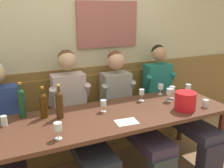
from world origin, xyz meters
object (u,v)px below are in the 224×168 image
object	(u,v)px
wine_glass_center_rear	(58,102)
water_tumbler_right	(205,103)
wine_bottle_green_tall	(43,104)
wine_glass_right_end	(103,104)
person_left_seat	(2,133)
dining_table	(113,120)
wine_glass_near_bucket	(172,90)
person_right_seat	(77,114)
person_center_right_seat	(127,106)
wine_glass_mid_left	(170,92)
wall_bench	(91,127)
ice_bucket	(185,101)
wine_glass_by_bottle	(188,88)
water_tumbler_center	(4,121)
person_center_left_seat	(172,100)
wine_glass_center_front	(142,93)
wine_glass_mid_right	(58,127)
wine_glass_left_end	(161,87)
wine_bottle_clear_water	(22,102)
wine_bottle_amber_mid	(59,104)

from	to	relation	value
wine_glass_center_rear	water_tumbler_right	size ratio (longest dim) A/B	1.69
wine_bottle_green_tall	wine_glass_right_end	world-z (taller)	wine_bottle_green_tall
person_left_seat	wine_glass_right_end	size ratio (longest dim) A/B	9.82
dining_table	wine_glass_near_bucket	xyz separation A→B (m)	(0.84, 0.13, 0.17)
person_right_seat	person_center_right_seat	bearing A→B (deg)	0.40
wine_glass_mid_left	wine_glass_center_rear	distance (m)	1.26
wall_bench	ice_bucket	size ratio (longest dim) A/B	12.66
wine_glass_by_bottle	water_tumbler_center	distance (m)	2.12
person_right_seat	dining_table	bearing A→B (deg)	-49.69
person_center_right_seat	wine_glass_mid_left	world-z (taller)	person_center_right_seat
person_center_left_seat	ice_bucket	bearing A→B (deg)	-114.82
wine_glass_center_front	wine_glass_right_end	bearing A→B (deg)	-167.58
water_tumbler_right	wine_bottle_green_tall	bearing A→B (deg)	164.70
person_center_left_seat	wine_glass_mid_right	size ratio (longest dim) A/B	9.02
person_right_seat	wall_bench	bearing A→B (deg)	50.48
wine_glass_mid_right	wine_glass_left_end	world-z (taller)	wine_glass_mid_right
wine_glass_mid_right	wine_glass_center_rear	bearing A→B (deg)	77.04
person_center_left_seat	ice_bucket	distance (m)	0.62
ice_bucket	wine_glass_right_end	bearing A→B (deg)	159.38
wine_glass_mid_left	wine_glass_mid_right	distance (m)	1.42
person_right_seat	wine_glass_mid_left	size ratio (longest dim) A/B	8.66
wine_glass_right_end	water_tumbler_center	size ratio (longest dim) A/B	1.34
person_left_seat	water_tumbler_center	distance (m)	0.23
person_left_seat	wall_bench	bearing A→B (deg)	19.84
wine_glass_center_rear	person_center_left_seat	bearing A→B (deg)	0.24
person_center_left_seat	person_left_seat	bearing A→B (deg)	-179.44
person_right_seat	wine_bottle_clear_water	bearing A→B (deg)	-177.22
wine_glass_center_front	water_tumbler_right	xyz separation A→B (m)	(0.53, -0.46, -0.05)
wine_glass_mid_left	water_tumbler_center	size ratio (longest dim) A/B	1.60
wine_glass_center_front	ice_bucket	bearing A→B (deg)	-56.29
person_center_right_seat	wine_bottle_amber_mid	world-z (taller)	person_center_right_seat
wine_glass_mid_right	wine_glass_center_front	distance (m)	1.19
person_center_right_seat	wine_bottle_amber_mid	distance (m)	0.92
dining_table	wine_glass_center_front	distance (m)	0.54
wine_glass_left_end	wine_glass_center_rear	size ratio (longest dim) A/B	0.92
person_right_seat	wine_glass_center_front	size ratio (longest dim) A/B	9.43
wine_bottle_green_tall	wine_glass_by_bottle	distance (m)	1.75
person_right_seat	water_tumbler_center	distance (m)	0.77
person_center_right_seat	wine_glass_center_front	size ratio (longest dim) A/B	9.05
person_right_seat	wine_bottle_amber_mid	xyz separation A→B (m)	(-0.23, -0.21, 0.23)
person_center_left_seat	ice_bucket	xyz separation A→B (m)	(-0.25, -0.53, 0.20)
dining_table	wine_glass_by_bottle	world-z (taller)	wine_glass_by_bottle
person_right_seat	water_tumbler_center	size ratio (longest dim) A/B	13.86
person_center_left_seat	dining_table	bearing A→B (deg)	-161.94
wall_bench	wine_glass_by_bottle	distance (m)	1.34
wine_glass_by_bottle	wine_glass_center_rear	distance (m)	1.59
ice_bucket	wine_glass_by_bottle	distance (m)	0.50
wall_bench	wine_glass_center_rear	distance (m)	0.82
person_left_seat	person_center_right_seat	distance (m)	1.40
person_right_seat	water_tumbler_right	size ratio (longest dim) A/B	15.60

